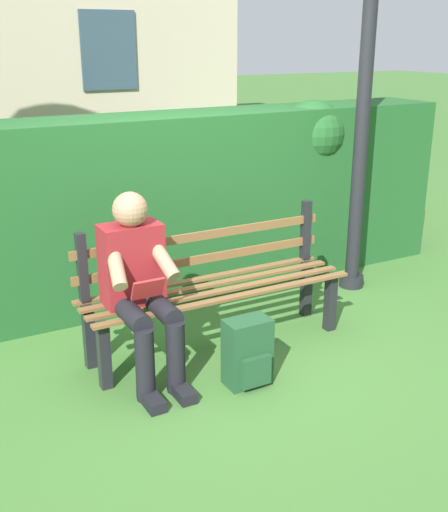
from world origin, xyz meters
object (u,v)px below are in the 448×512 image
person_seated (139,283)px  lamp_post (370,19)px  park_bench (213,285)px  backpack (248,353)px

person_seated → lamp_post: (-2.18, -0.56, 1.57)m
park_bench → backpack: (0.07, 0.59, -0.23)m
park_bench → backpack: 0.64m
park_bench → backpack: park_bench is taller
park_bench → person_seated: size_ratio=1.60×
lamp_post → backpack: bearing=31.0°
park_bench → lamp_post: 2.40m
park_bench → backpack: bearing=83.5°
park_bench → lamp_post: lamp_post is taller
park_bench → lamp_post: size_ratio=0.53×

